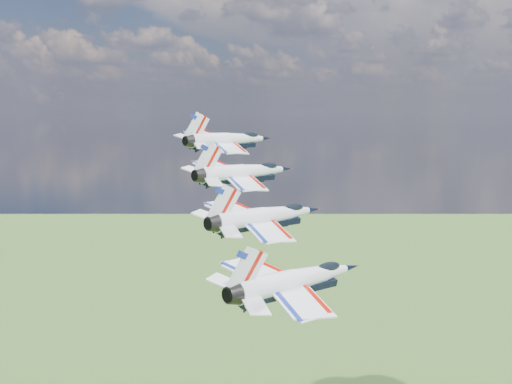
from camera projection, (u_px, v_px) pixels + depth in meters
The scene contains 4 objects.
jet_0 at pixel (230, 139), 80.69m from camera, with size 9.48×14.03×4.19m, color white, non-canonical shape.
jet_1 at pixel (246, 172), 70.00m from camera, with size 9.48×14.03×4.19m, color white, non-canonical shape.
jet_2 at pixel (268, 216), 59.31m from camera, with size 9.48×14.03×4.19m, color white, non-canonical shape.
jet_3 at pixel (299, 279), 48.62m from camera, with size 9.48×14.03×4.19m, color white, non-canonical shape.
Camera 1 is at (20.85, -45.33, 156.43)m, focal length 45.00 mm.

